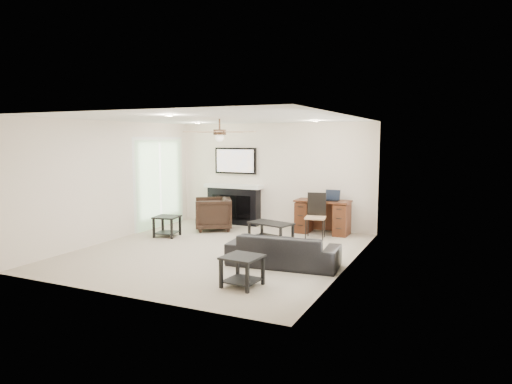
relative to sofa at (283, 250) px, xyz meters
The scene contains 10 objects.
room_shell 2.00m from the sofa, 158.44° to the left, with size 5.50×5.54×2.52m.
sofa is the anchor object (origin of this frame).
armchair 3.38m from the sofa, 140.41° to the left, with size 0.81×0.84×0.76m, color black.
coffee_table 1.84m from the sofa, 119.36° to the left, with size 0.90×0.50×0.40m, color black.
end_table_near 1.26m from the sofa, 96.84° to the right, with size 0.52×0.52×0.45m, color black.
end_table_left 3.34m from the sofa, 160.75° to the left, with size 0.50×0.50×0.45m, color black.
fireplace_unit 3.99m from the sofa, 129.72° to the left, with size 1.52×0.34×1.91m, color black.
desk 2.83m from the sofa, 93.02° to the left, with size 1.22×0.56×0.76m, color #3C200F.
desk_chair 2.29m from the sofa, 93.75° to the left, with size 0.42×0.44×0.97m, color black.
laptop 2.87m from the sofa, 88.95° to the left, with size 0.33×0.24×0.23m, color black.
Camera 1 is at (4.21, -7.44, 2.13)m, focal length 32.00 mm.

